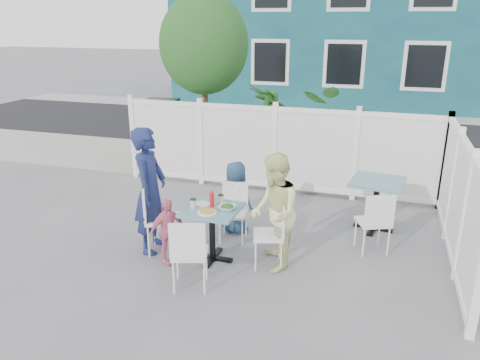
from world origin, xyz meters
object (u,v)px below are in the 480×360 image
(chair_near, at_px, (189,250))
(chair_left, at_px, (157,213))
(toddler, at_px, (167,231))
(main_table, at_px, (212,220))
(woman, at_px, (274,213))
(man, at_px, (150,191))
(chair_right, at_px, (274,229))
(spare_table, at_px, (377,192))
(boy, at_px, (236,197))
(utility_cabinet, at_px, (162,129))
(chair_back, at_px, (234,207))

(chair_near, bearing_deg, chair_left, 118.34)
(toddler, bearing_deg, main_table, -29.46)
(woman, bearing_deg, man, -108.81)
(chair_right, bearing_deg, chair_near, 121.95)
(chair_left, height_order, chair_right, chair_left)
(spare_table, height_order, chair_near, chair_near)
(chair_near, xyz_separation_m, woman, (0.82, 0.85, 0.23))
(chair_right, relative_size, boy, 0.80)
(utility_cabinet, height_order, main_table, utility_cabinet)
(toddler, bearing_deg, boy, 9.77)
(utility_cabinet, bearing_deg, boy, -53.08)
(utility_cabinet, bearing_deg, chair_near, -63.98)
(spare_table, relative_size, toddler, 0.95)
(main_table, relative_size, boy, 0.67)
(chair_right, xyz_separation_m, toddler, (-1.35, -0.35, -0.06))
(chair_back, distance_m, boy, 0.23)
(chair_back, relative_size, boy, 0.76)
(man, height_order, boy, man)
(main_table, height_order, spare_table, spare_table)
(chair_left, bearing_deg, main_table, 73.30)
(chair_back, distance_m, toddler, 1.15)
(utility_cabinet, height_order, boy, utility_cabinet)
(man, relative_size, woman, 1.15)
(spare_table, xyz_separation_m, man, (-2.95, -1.59, 0.26))
(main_table, relative_size, chair_left, 0.75)
(chair_right, height_order, toddler, toddler)
(chair_back, relative_size, man, 0.48)
(spare_table, distance_m, chair_left, 3.28)
(main_table, height_order, woman, woman)
(main_table, bearing_deg, utility_cabinet, 123.09)
(utility_cabinet, relative_size, man, 0.73)
(chair_right, relative_size, chair_near, 0.96)
(main_table, bearing_deg, boy, 88.07)
(chair_right, xyz_separation_m, chair_back, (-0.75, 0.62, -0.02))
(man, bearing_deg, woman, -96.91)
(chair_right, height_order, woman, woman)
(chair_left, xyz_separation_m, man, (-0.11, 0.04, 0.29))
(chair_back, bearing_deg, chair_right, 133.65)
(chair_right, distance_m, toddler, 1.40)
(boy, bearing_deg, main_table, 106.41)
(utility_cabinet, relative_size, chair_right, 1.44)
(chair_left, bearing_deg, toddler, 30.23)
(chair_left, bearing_deg, utility_cabinet, -171.41)
(spare_table, height_order, chair_back, chair_back)
(woman, bearing_deg, chair_right, 164.03)
(spare_table, height_order, boy, boy)
(man, distance_m, boy, 1.33)
(chair_back, relative_size, chair_near, 0.92)
(woman, relative_size, boy, 1.38)
(chair_right, bearing_deg, woman, 167.75)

